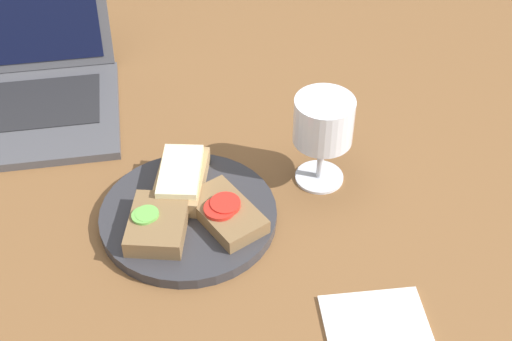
% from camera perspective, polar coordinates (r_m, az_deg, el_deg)
% --- Properties ---
extents(wooden_table, '(1.40, 1.40, 0.03)m').
position_cam_1_polar(wooden_table, '(0.96, -2.80, -2.75)').
color(wooden_table, brown).
rests_on(wooden_table, ground).
extents(plate, '(0.23, 0.23, 0.02)m').
position_cam_1_polar(plate, '(0.92, -5.42, -3.61)').
color(plate, '#333338').
rests_on(plate, wooden_table).
extents(sandwich_with_cheese, '(0.09, 0.13, 0.03)m').
position_cam_1_polar(sandwich_with_cheese, '(0.94, -6.03, -0.61)').
color(sandwich_with_cheese, '#A88456').
rests_on(sandwich_with_cheese, plate).
extents(sandwich_with_cucumber, '(0.09, 0.11, 0.03)m').
position_cam_1_polar(sandwich_with_cucumber, '(0.89, -7.90, -4.23)').
color(sandwich_with_cucumber, brown).
rests_on(sandwich_with_cucumber, plate).
extents(sandwich_with_tomato, '(0.10, 0.12, 0.03)m').
position_cam_1_polar(sandwich_with_tomato, '(0.89, -2.60, -3.36)').
color(sandwich_with_tomato, brown).
rests_on(sandwich_with_tomato, plate).
extents(wine_glass, '(0.08, 0.08, 0.13)m').
position_cam_1_polar(wine_glass, '(0.92, 5.41, 3.67)').
color(wine_glass, white).
rests_on(wine_glass, wooden_table).
extents(laptop, '(0.31, 0.28, 0.19)m').
position_cam_1_polar(laptop, '(1.15, -18.99, 6.84)').
color(laptop, '#4C4C51').
rests_on(laptop, wooden_table).
extents(napkin, '(0.12, 0.13, 0.00)m').
position_cam_1_polar(napkin, '(0.82, 9.86, -12.97)').
color(napkin, white).
rests_on(napkin, wooden_table).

